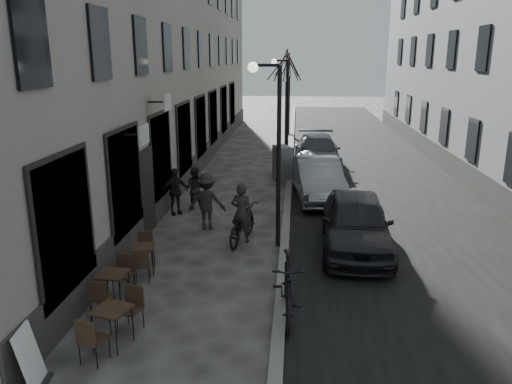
# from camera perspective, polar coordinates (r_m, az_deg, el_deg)

# --- Properties ---
(ground) EXTENTS (120.00, 120.00, 0.00)m
(ground) POSITION_cam_1_polar(r_m,az_deg,el_deg) (9.01, 0.90, -20.26)
(ground) COLOR #373532
(ground) RESTS_ON ground
(road) EXTENTS (7.30, 60.00, 0.00)m
(road) POSITION_cam_1_polar(r_m,az_deg,el_deg) (24.13, 12.60, 2.43)
(road) COLOR black
(road) RESTS_ON ground
(kerb) EXTENTS (0.25, 60.00, 0.12)m
(kerb) POSITION_cam_1_polar(r_m,az_deg,el_deg) (23.88, 3.90, 2.78)
(kerb) COLOR slate
(kerb) RESTS_ON ground
(streetlamp_near) EXTENTS (0.90, 0.28, 5.09)m
(streetlamp_near) POSITION_cam_1_polar(r_m,az_deg,el_deg) (13.49, 1.91, 6.45)
(streetlamp_near) COLOR black
(streetlamp_near) RESTS_ON ground
(streetlamp_far) EXTENTS (0.90, 0.28, 5.09)m
(streetlamp_far) POSITION_cam_1_polar(r_m,az_deg,el_deg) (25.40, 3.24, 10.62)
(streetlamp_far) COLOR black
(streetlamp_far) RESTS_ON ground
(tree_near) EXTENTS (2.40, 2.40, 5.70)m
(tree_near) POSITION_cam_1_polar(r_m,az_deg,el_deg) (28.32, 3.60, 14.15)
(tree_near) COLOR black
(tree_near) RESTS_ON ground
(tree_far) EXTENTS (2.40, 2.40, 5.70)m
(tree_far) POSITION_cam_1_polar(r_m,az_deg,el_deg) (34.32, 3.81, 14.35)
(tree_far) COLOR black
(tree_far) RESTS_ON ground
(bistro_set_a) EXTENTS (0.81, 1.57, 0.90)m
(bistro_set_a) POSITION_cam_1_polar(r_m,az_deg,el_deg) (9.91, -16.08, -14.20)
(bistro_set_a) COLOR black
(bistro_set_a) RESTS_ON ground
(bistro_set_b) EXTENTS (0.64, 1.51, 0.88)m
(bistro_set_b) POSITION_cam_1_polar(r_m,az_deg,el_deg) (11.36, -16.01, -10.24)
(bistro_set_b) COLOR black
(bistro_set_b) RESTS_ON ground
(bistro_set_c) EXTENTS (0.69, 1.47, 0.84)m
(bistro_set_c) POSITION_cam_1_polar(r_m,az_deg,el_deg) (12.78, -12.73, -7.19)
(bistro_set_c) COLOR black
(bistro_set_c) RESTS_ON ground
(sign_board) EXTENTS (0.42, 0.64, 1.04)m
(sign_board) POSITION_cam_1_polar(r_m,az_deg,el_deg) (9.30, -24.28, -17.41)
(sign_board) COLOR black
(sign_board) RESTS_ON ground
(utility_cabinet) EXTENTS (0.92, 1.15, 1.51)m
(utility_cabinet) POSITION_cam_1_polar(r_m,az_deg,el_deg) (21.48, 3.04, 3.26)
(utility_cabinet) COLOR slate
(utility_cabinet) RESTS_ON ground
(bicycle) EXTENTS (1.13, 2.14, 1.07)m
(bicycle) POSITION_cam_1_polar(r_m,az_deg,el_deg) (14.46, -1.63, -3.67)
(bicycle) COLOR black
(bicycle) RESTS_ON ground
(cyclist_rider) EXTENTS (0.71, 0.55, 1.75)m
(cyclist_rider) POSITION_cam_1_polar(r_m,az_deg,el_deg) (14.35, -1.64, -2.38)
(cyclist_rider) COLOR #2B2825
(cyclist_rider) RESTS_ON ground
(pedestrian_near) EXTENTS (0.73, 0.57, 1.50)m
(pedestrian_near) POSITION_cam_1_polar(r_m,az_deg,el_deg) (17.65, -7.06, 0.48)
(pedestrian_near) COLOR #282522
(pedestrian_near) RESTS_ON ground
(pedestrian_mid) EXTENTS (1.15, 0.68, 1.77)m
(pedestrian_mid) POSITION_cam_1_polar(r_m,az_deg,el_deg) (15.50, -5.64, -1.07)
(pedestrian_mid) COLOR #262421
(pedestrian_mid) RESTS_ON ground
(pedestrian_far) EXTENTS (0.99, 0.86, 1.60)m
(pedestrian_far) POSITION_cam_1_polar(r_m,az_deg,el_deg) (17.08, -9.28, 0.06)
(pedestrian_far) COLOR black
(pedestrian_far) RESTS_ON ground
(car_near) EXTENTS (2.08, 4.70, 1.57)m
(car_near) POSITION_cam_1_polar(r_m,az_deg,el_deg) (14.07, 11.37, -3.45)
(car_near) COLOR black
(car_near) RESTS_ON ground
(car_mid) EXTENTS (2.05, 4.73, 1.51)m
(car_mid) POSITION_cam_1_polar(r_m,az_deg,el_deg) (18.90, 7.12, 1.49)
(car_mid) COLOR gray
(car_mid) RESTS_ON ground
(car_far) EXTENTS (2.15, 5.27, 1.53)m
(car_far) POSITION_cam_1_polar(r_m,az_deg,el_deg) (24.21, 6.99, 4.57)
(car_far) COLOR #3B3F45
(car_far) RESTS_ON ground
(moped) EXTENTS (0.73, 2.25, 1.34)m
(moped) POSITION_cam_1_polar(r_m,az_deg,el_deg) (10.38, 3.62, -10.86)
(moped) COLOR black
(moped) RESTS_ON ground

